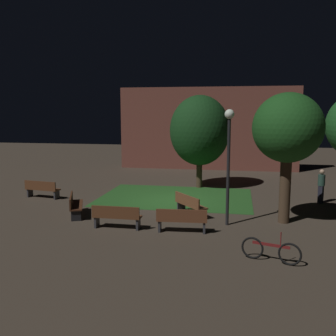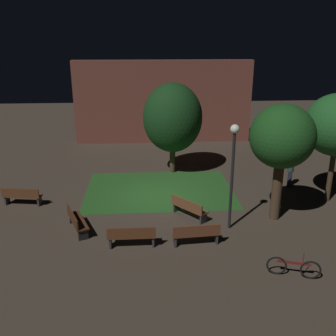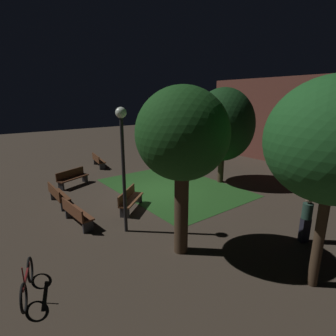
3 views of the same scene
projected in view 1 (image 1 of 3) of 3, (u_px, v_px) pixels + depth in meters
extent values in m
plane|color=#3D3328|center=(171.00, 201.00, 18.29)|extent=(60.00, 60.00, 0.00)
cube|color=#23511E|center=(176.00, 197.00, 19.21)|extent=(7.53, 5.43, 0.01)
cube|color=#512D19|center=(117.00, 216.00, 14.05)|extent=(1.80, 0.49, 0.06)
cube|color=#512D19|center=(115.00, 212.00, 13.81)|extent=(1.80, 0.07, 0.40)
cube|color=#2D2D33|center=(97.00, 222.00, 14.23)|extent=(0.08, 0.38, 0.42)
cube|color=#2D2D33|center=(138.00, 224.00, 13.95)|extent=(0.08, 0.38, 0.42)
cube|color=brown|center=(182.00, 220.00, 13.62)|extent=(1.83, 0.61, 0.06)
cube|color=brown|center=(181.00, 215.00, 13.38)|extent=(1.80, 0.19, 0.40)
cube|color=#2D2D33|center=(160.00, 225.00, 13.74)|extent=(0.11, 0.39, 0.42)
cube|color=#2D2D33|center=(204.00, 227.00, 13.57)|extent=(0.11, 0.39, 0.42)
cube|color=brown|center=(191.00, 205.00, 15.81)|extent=(1.52, 1.69, 0.06)
cube|color=brown|center=(187.00, 200.00, 15.68)|extent=(1.20, 1.42, 0.40)
cube|color=#2D2D33|center=(181.00, 206.00, 16.54)|extent=(0.35, 0.31, 0.42)
cube|color=#2D2D33|center=(202.00, 215.00, 15.16)|extent=(0.35, 0.31, 0.42)
cube|color=#512D19|center=(43.00, 189.00, 19.00)|extent=(1.85, 0.75, 0.06)
cube|color=#512D19|center=(40.00, 185.00, 18.77)|extent=(1.79, 0.34, 0.40)
cube|color=#2D2D33|center=(30.00, 193.00, 19.30)|extent=(0.14, 0.39, 0.42)
cube|color=#2D2D33|center=(57.00, 195.00, 18.78)|extent=(0.14, 0.39, 0.42)
cube|color=#422314|center=(77.00, 205.00, 15.76)|extent=(1.12, 1.85, 0.06)
cube|color=#422314|center=(71.00, 200.00, 15.68)|extent=(0.73, 1.69, 0.40)
cube|color=black|center=(77.00, 206.00, 16.57)|extent=(0.39, 0.22, 0.42)
cube|color=black|center=(76.00, 216.00, 15.02)|extent=(0.39, 0.22, 0.42)
cylinder|color=#423021|center=(199.00, 167.00, 21.53)|extent=(0.33, 0.33, 2.32)
ellipsoid|color=#143816|center=(200.00, 130.00, 21.22)|extent=(3.35, 3.35, 3.91)
cylinder|color=#423021|center=(285.00, 185.00, 14.64)|extent=(0.43, 0.43, 2.96)
ellipsoid|color=#194719|center=(288.00, 128.00, 14.32)|extent=(2.65, 2.65, 2.65)
cylinder|color=black|center=(228.00, 173.00, 14.23)|extent=(0.12, 0.12, 4.05)
sphere|color=white|center=(230.00, 114.00, 13.91)|extent=(0.36, 0.36, 0.36)
torus|color=black|center=(252.00, 248.00, 11.15)|extent=(0.65, 0.26, 0.66)
torus|color=black|center=(290.00, 254.00, 10.66)|extent=(0.65, 0.26, 0.66)
cube|color=maroon|center=(271.00, 245.00, 10.88)|extent=(1.03, 0.36, 0.08)
cylinder|color=maroon|center=(281.00, 239.00, 10.72)|extent=(0.03, 0.03, 0.40)
cube|color=black|center=(321.00, 194.00, 17.94)|extent=(0.31, 0.34, 0.84)
cylinder|color=#233D33|center=(322.00, 180.00, 17.84)|extent=(0.32, 0.32, 0.52)
sphere|color=tan|center=(322.00, 172.00, 17.78)|extent=(0.22, 0.22, 0.22)
cube|color=brown|center=(208.00, 129.00, 28.12)|extent=(13.11, 0.80, 6.05)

